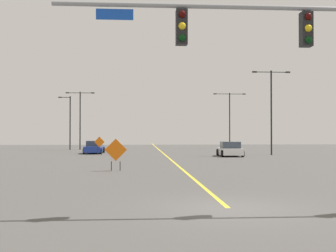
{
  "coord_description": "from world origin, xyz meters",
  "views": [
    {
      "loc": [
        -2.67,
        -12.61,
        2.26
      ],
      "look_at": [
        0.39,
        32.01,
        2.96
      ],
      "focal_mm": 45.58,
      "sensor_mm": 36.0,
      "label": 1
    }
  ],
  "objects_px": {
    "car_blue_mid": "(94,148)",
    "car_white_passing": "(230,150)",
    "street_lamp_far_left": "(80,115)",
    "construction_sign_left_shoulder": "(99,143)",
    "street_lamp_near_right": "(271,105)",
    "street_lamp_mid_right": "(230,115)",
    "street_lamp_mid_left": "(69,120)",
    "construction_sign_right_lane": "(116,151)"
  },
  "relations": [
    {
      "from": "street_lamp_near_right",
      "to": "car_blue_mid",
      "type": "relative_size",
      "value": 1.87
    },
    {
      "from": "street_lamp_far_left",
      "to": "construction_sign_left_shoulder",
      "type": "xyz_separation_m",
      "value": [
        3.84,
        -13.86,
        -3.45
      ]
    },
    {
      "from": "street_lamp_mid_right",
      "to": "street_lamp_near_right",
      "type": "height_order",
      "value": "street_lamp_near_right"
    },
    {
      "from": "car_blue_mid",
      "to": "street_lamp_near_right",
      "type": "bearing_deg",
      "value": -14.45
    },
    {
      "from": "street_lamp_mid_right",
      "to": "car_blue_mid",
      "type": "distance_m",
      "value": 24.44
    },
    {
      "from": "street_lamp_mid_right",
      "to": "street_lamp_near_right",
      "type": "xyz_separation_m",
      "value": [
        -0.1,
        -20.28,
        0.13
      ]
    },
    {
      "from": "street_lamp_far_left",
      "to": "street_lamp_mid_left",
      "type": "height_order",
      "value": "street_lamp_far_left"
    },
    {
      "from": "construction_sign_left_shoulder",
      "to": "car_blue_mid",
      "type": "height_order",
      "value": "construction_sign_left_shoulder"
    },
    {
      "from": "street_lamp_mid_right",
      "to": "construction_sign_left_shoulder",
      "type": "height_order",
      "value": "street_lamp_mid_right"
    },
    {
      "from": "construction_sign_left_shoulder",
      "to": "street_lamp_far_left",
      "type": "bearing_deg",
      "value": 105.49
    },
    {
      "from": "car_blue_mid",
      "to": "street_lamp_far_left",
      "type": "bearing_deg",
      "value": 105.66
    },
    {
      "from": "street_lamp_mid_right",
      "to": "car_blue_mid",
      "type": "xyz_separation_m",
      "value": [
        -18.34,
        -15.58,
        -4.3
      ]
    },
    {
      "from": "street_lamp_near_right",
      "to": "car_blue_mid",
      "type": "xyz_separation_m",
      "value": [
        -18.24,
        4.7,
        -4.43
      ]
    },
    {
      "from": "street_lamp_mid_left",
      "to": "construction_sign_right_lane",
      "type": "bearing_deg",
      "value": -76.06
    },
    {
      "from": "street_lamp_mid_left",
      "to": "car_blue_mid",
      "type": "height_order",
      "value": "street_lamp_mid_left"
    },
    {
      "from": "car_blue_mid",
      "to": "construction_sign_left_shoulder",
      "type": "bearing_deg",
      "value": -75.08
    },
    {
      "from": "street_lamp_mid_left",
      "to": "construction_sign_right_lane",
      "type": "distance_m",
      "value": 32.54
    },
    {
      "from": "car_white_passing",
      "to": "construction_sign_left_shoulder",
      "type": "bearing_deg",
      "value": 164.64
    },
    {
      "from": "construction_sign_left_shoulder",
      "to": "car_blue_mid",
      "type": "bearing_deg",
      "value": 104.92
    },
    {
      "from": "street_lamp_far_left",
      "to": "construction_sign_left_shoulder",
      "type": "distance_m",
      "value": 14.79
    },
    {
      "from": "street_lamp_near_right",
      "to": "construction_sign_left_shoulder",
      "type": "xyz_separation_m",
      "value": [
        -17.39,
        1.54,
        -3.88
      ]
    },
    {
      "from": "street_lamp_near_right",
      "to": "street_lamp_mid_left",
      "type": "relative_size",
      "value": 1.21
    },
    {
      "from": "street_lamp_near_right",
      "to": "construction_sign_left_shoulder",
      "type": "distance_m",
      "value": 17.89
    },
    {
      "from": "street_lamp_far_left",
      "to": "car_blue_mid",
      "type": "relative_size",
      "value": 1.69
    },
    {
      "from": "street_lamp_mid_right",
      "to": "construction_sign_right_lane",
      "type": "relative_size",
      "value": 4.29
    },
    {
      "from": "car_blue_mid",
      "to": "car_white_passing",
      "type": "relative_size",
      "value": 1.17
    },
    {
      "from": "street_lamp_mid_right",
      "to": "car_blue_mid",
      "type": "relative_size",
      "value": 1.78
    },
    {
      "from": "street_lamp_mid_left",
      "to": "street_lamp_far_left",
      "type": "bearing_deg",
      "value": 27.89
    },
    {
      "from": "street_lamp_near_right",
      "to": "street_lamp_far_left",
      "type": "height_order",
      "value": "street_lamp_near_right"
    },
    {
      "from": "car_blue_mid",
      "to": "street_lamp_mid_right",
      "type": "bearing_deg",
      "value": 40.35
    },
    {
      "from": "street_lamp_near_right",
      "to": "street_lamp_mid_right",
      "type": "bearing_deg",
      "value": 89.71
    },
    {
      "from": "street_lamp_mid_right",
      "to": "construction_sign_left_shoulder",
      "type": "xyz_separation_m",
      "value": [
        -17.5,
        -18.74,
        -3.75
      ]
    },
    {
      "from": "street_lamp_mid_right",
      "to": "street_lamp_far_left",
      "type": "bearing_deg",
      "value": -167.12
    },
    {
      "from": "construction_sign_left_shoulder",
      "to": "construction_sign_right_lane",
      "type": "relative_size",
      "value": 0.97
    },
    {
      "from": "street_lamp_far_left",
      "to": "street_lamp_mid_left",
      "type": "xyz_separation_m",
      "value": [
        -1.33,
        -0.7,
        -0.71
      ]
    },
    {
      "from": "construction_sign_left_shoulder",
      "to": "car_white_passing",
      "type": "distance_m",
      "value": 13.21
    },
    {
      "from": "street_lamp_mid_left",
      "to": "car_white_passing",
      "type": "xyz_separation_m",
      "value": [
        17.9,
        -16.65,
        -3.29
      ]
    },
    {
      "from": "street_lamp_far_left",
      "to": "car_blue_mid",
      "type": "distance_m",
      "value": 11.81
    },
    {
      "from": "street_lamp_mid_left",
      "to": "street_lamp_mid_right",
      "type": "bearing_deg",
      "value": 13.83
    },
    {
      "from": "street_lamp_mid_right",
      "to": "street_lamp_far_left",
      "type": "relative_size",
      "value": 1.06
    },
    {
      "from": "street_lamp_mid_right",
      "to": "construction_sign_right_lane",
      "type": "xyz_separation_m",
      "value": [
        -14.86,
        -37.05,
        -3.77
      ]
    },
    {
      "from": "street_lamp_mid_right",
      "to": "car_white_passing",
      "type": "relative_size",
      "value": 2.09
    }
  ]
}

